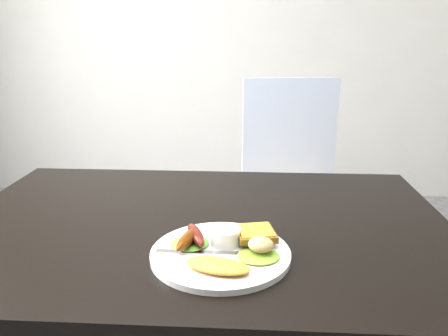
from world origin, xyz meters
TOP-DOWN VIEW (x-y plane):
  - room_back_panel at (0.00, 2.25)m, footprint 4.00×0.04m
  - dining_table at (0.00, 0.00)m, footprint 1.20×0.80m
  - dining_chair at (0.31, 0.91)m, footprint 0.50×0.50m
  - person at (-0.07, 0.68)m, footprint 0.66×0.54m
  - plate at (0.06, -0.17)m, footprint 0.28×0.28m
  - lettuce_left at (-0.01, -0.15)m, footprint 0.11×0.10m
  - lettuce_right at (0.14, -0.20)m, footprint 0.09×0.09m
  - omelette at (0.06, -0.25)m, footprint 0.14×0.09m
  - sausage_a at (-0.01, -0.16)m, footprint 0.05×0.11m
  - sausage_b at (0.01, -0.14)m, footprint 0.06×0.11m
  - ramekin at (0.07, -0.14)m, footprint 0.06×0.06m
  - toast_a at (0.08, -0.11)m, footprint 0.07×0.07m
  - toast_b at (0.13, -0.13)m, footprint 0.09×0.09m
  - potato_salad at (0.14, -0.19)m, footprint 0.07×0.07m
  - fork at (0.02, -0.19)m, footprint 0.18×0.02m

SIDE VIEW (x-z plane):
  - dining_chair at x=0.31m, z-range 0.42..0.48m
  - dining_table at x=0.00m, z-range 0.71..0.75m
  - plate at x=0.06m, z-range 0.75..0.76m
  - fork at x=0.02m, z-range 0.76..0.77m
  - lettuce_right at x=0.14m, z-range 0.76..0.77m
  - lettuce_left at x=-0.01m, z-range 0.76..0.77m
  - toast_a at x=0.08m, z-range 0.76..0.77m
  - omelette at x=0.06m, z-range 0.76..0.78m
  - ramekin at x=0.07m, z-range 0.76..0.80m
  - toast_b at x=0.13m, z-range 0.77..0.79m
  - sausage_a at x=-0.01m, z-range 0.77..0.80m
  - sausage_b at x=0.01m, z-range 0.77..0.80m
  - potato_salad at x=0.14m, z-range 0.77..0.80m
  - person at x=-0.07m, z-range 0.00..1.58m
  - room_back_panel at x=0.00m, z-range 0.00..2.70m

